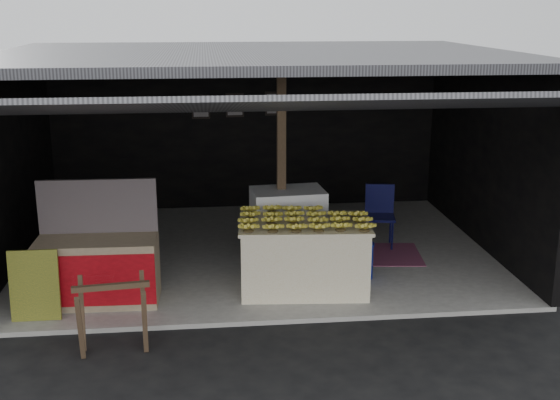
{
  "coord_description": "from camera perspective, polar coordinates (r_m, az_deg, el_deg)",
  "views": [
    {
      "loc": [
        -0.74,
        -7.53,
        3.63
      ],
      "look_at": [
        0.24,
        1.54,
        1.1
      ],
      "focal_mm": 45.0,
      "sensor_mm": 36.0,
      "label": 1
    }
  ],
  "objects": [
    {
      "name": "sawhorse",
      "position": [
        7.77,
        -13.46,
        -8.66
      ],
      "size": [
        0.81,
        0.77,
        0.8
      ],
      "rotation": [
        0.0,
        0.0,
        0.11
      ],
      "color": "brown",
      "rests_on": "ground"
    },
    {
      "name": "concrete_slab",
      "position": [
        10.68,
        -1.85,
        -4.2
      ],
      "size": [
        7.0,
        5.0,
        0.06
      ],
      "primitive_type": "cube",
      "color": "gray",
      "rests_on": "ground"
    },
    {
      "name": "picture_frames",
      "position": [
        12.55,
        -3.54,
        7.69
      ],
      "size": [
        1.62,
        0.04,
        0.46
      ],
      "color": "black",
      "rests_on": "shophouse"
    },
    {
      "name": "banana_pile",
      "position": [
        8.9,
        1.99,
        -1.25
      ],
      "size": [
        1.6,
        1.04,
        0.18
      ],
      "primitive_type": null,
      "rotation": [
        0.0,
        0.0,
        -0.08
      ],
      "color": "yellow",
      "rests_on": "banana_table"
    },
    {
      "name": "banana_table",
      "position": [
        9.07,
        1.96,
        -4.56
      ],
      "size": [
        1.73,
        1.15,
        0.91
      ],
      "rotation": [
        0.0,
        0.0,
        -0.08
      ],
      "color": "white",
      "rests_on": "concrete_slab"
    },
    {
      "name": "ground",
      "position": [
        8.39,
        -0.53,
        -10.12
      ],
      "size": [
        80.0,
        80.0,
        0.0
      ],
      "primitive_type": "plane",
      "color": "black",
      "rests_on": "ground"
    },
    {
      "name": "white_crate",
      "position": [
        9.88,
        0.64,
        -2.27
      ],
      "size": [
        1.05,
        0.75,
        1.11
      ],
      "rotation": [
        0.0,
        0.0,
        0.08
      ],
      "color": "white",
      "rests_on": "concrete_slab"
    },
    {
      "name": "magenta_rug",
      "position": [
        10.54,
        7.28,
        -4.39
      ],
      "size": [
        1.6,
        1.16,
        0.01
      ],
      "primitive_type": "cube",
      "rotation": [
        0.0,
        0.0,
        -0.11
      ],
      "color": "#7D1B53",
      "rests_on": "concrete_slab"
    },
    {
      "name": "neighbor_stall",
      "position": [
        8.98,
        -14.58,
        -5.31
      ],
      "size": [
        1.48,
        0.7,
        1.51
      ],
      "rotation": [
        0.0,
        0.0,
        -0.03
      ],
      "color": "#998466",
      "rests_on": "concrete_slab"
    },
    {
      "name": "plastic_chair",
      "position": [
        10.85,
        8.11,
        -0.81
      ],
      "size": [
        0.51,
        0.51,
        0.94
      ],
      "rotation": [
        0.0,
        0.0,
        -0.18
      ],
      "color": "#0A0B3A",
      "rests_on": "concrete_slab"
    },
    {
      "name": "green_signboard",
      "position": [
        8.71,
        -19.33,
        -6.58
      ],
      "size": [
        0.57,
        0.12,
        0.85
      ],
      "primitive_type": "cube",
      "rotation": [
        -0.09,
        0.0,
        0.0
      ],
      "color": "black",
      "rests_on": "concrete_slab"
    },
    {
      "name": "water_barrel",
      "position": [
        9.59,
        6.63,
        -4.98
      ],
      "size": [
        0.32,
        0.32,
        0.47
      ],
      "primitive_type": "cylinder",
      "color": "#0E1F9B",
      "rests_on": "concrete_slab"
    },
    {
      "name": "shophouse",
      "position": [
        10.49,
        -2.08,
        7.1
      ],
      "size": [
        7.4,
        7.29,
        3.02
      ],
      "color": "black",
      "rests_on": "ground"
    }
  ]
}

